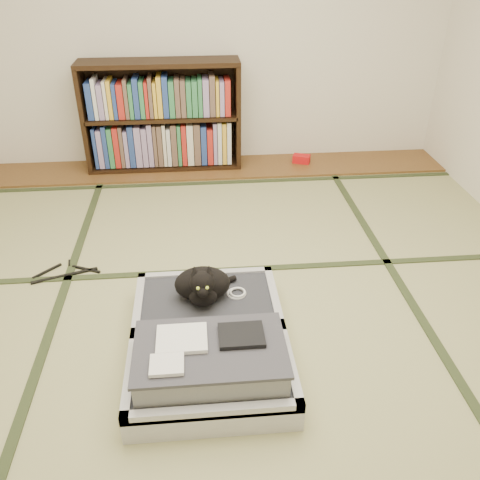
{
  "coord_description": "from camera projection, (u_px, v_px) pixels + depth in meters",
  "views": [
    {
      "loc": [
        -0.18,
        -2.21,
        1.81
      ],
      "look_at": [
        0.05,
        0.35,
        0.25
      ],
      "focal_mm": 38.0,
      "sensor_mm": 36.0,
      "label": 1
    }
  ],
  "objects": [
    {
      "name": "suitcase",
      "position": [
        209.0,
        344.0,
        2.46
      ],
      "size": [
        0.76,
        1.01,
        0.3
      ],
      "color": "silver",
      "rests_on": "floor"
    },
    {
      "name": "cable_coil",
      "position": [
        237.0,
        293.0,
        2.72
      ],
      "size": [
        0.1,
        0.1,
        0.03
      ],
      "color": "white",
      "rests_on": "suitcase"
    },
    {
      "name": "tatami_borders",
      "position": [
        230.0,
        262.0,
        3.25
      ],
      "size": [
        4.0,
        4.5,
        0.01
      ],
      "color": "#2D381E",
      "rests_on": "ground"
    },
    {
      "name": "wood_strip",
      "position": [
        218.0,
        168.0,
        4.53
      ],
      "size": [
        4.0,
        0.5,
        0.02
      ],
      "primitive_type": "cube",
      "color": "brown",
      "rests_on": "ground"
    },
    {
      "name": "hanger",
      "position": [
        66.0,
        273.0,
        3.14
      ],
      "size": [
        0.41,
        0.25,
        0.01
      ],
      "color": "black",
      "rests_on": "floor"
    },
    {
      "name": "bookcase",
      "position": [
        162.0,
        118.0,
        4.32
      ],
      "size": [
        1.32,
        0.3,
        0.92
      ],
      "color": "black",
      "rests_on": "wood_strip"
    },
    {
      "name": "cat",
      "position": [
        203.0,
        285.0,
        2.63
      ],
      "size": [
        0.34,
        0.34,
        0.27
      ],
      "color": "black",
      "rests_on": "suitcase"
    },
    {
      "name": "red_item",
      "position": [
        301.0,
        159.0,
        4.59
      ],
      "size": [
        0.17,
        0.14,
        0.07
      ],
      "primitive_type": "cube",
      "rotation": [
        0.0,
        0.0,
        -0.37
      ],
      "color": "red",
      "rests_on": "wood_strip"
    },
    {
      "name": "floor",
      "position": [
        237.0,
        311.0,
        2.83
      ],
      "size": [
        4.5,
        4.5,
        0.0
      ],
      "primitive_type": "plane",
      "color": "tan",
      "rests_on": "ground"
    },
    {
      "name": "room_shell",
      "position": [
        236.0,
        32.0,
        2.07
      ],
      "size": [
        4.5,
        4.5,
        4.5
      ],
      "color": "white",
      "rests_on": "ground"
    }
  ]
}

